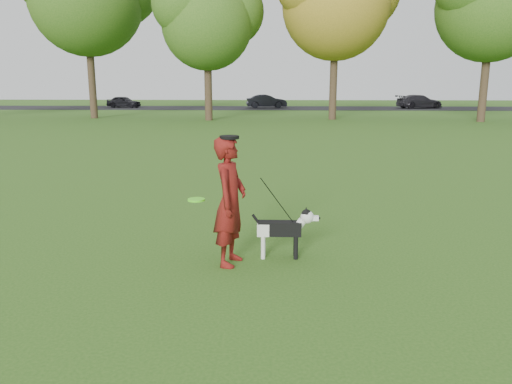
{
  "coord_description": "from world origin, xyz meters",
  "views": [
    {
      "loc": [
        0.27,
        -6.65,
        2.5
      ],
      "look_at": [
        0.01,
        0.25,
        0.95
      ],
      "focal_mm": 35.0,
      "sensor_mm": 36.0,
      "label": 1
    }
  ],
  "objects_px": {
    "man": "(230,202)",
    "car_left": "(124,102)",
    "car_mid": "(267,101)",
    "dog": "(285,227)",
    "car_right": "(419,102)"
  },
  "relations": [
    {
      "from": "car_left",
      "to": "car_right",
      "type": "distance_m",
      "value": 27.26
    },
    {
      "from": "dog",
      "to": "car_left",
      "type": "distance_m",
      "value": 42.3
    },
    {
      "from": "man",
      "to": "car_right",
      "type": "bearing_deg",
      "value": -6.2
    },
    {
      "from": "man",
      "to": "dog",
      "type": "relative_size",
      "value": 1.82
    },
    {
      "from": "car_mid",
      "to": "car_right",
      "type": "height_order",
      "value": "car_mid"
    },
    {
      "from": "car_left",
      "to": "car_mid",
      "type": "distance_m",
      "value": 13.32
    },
    {
      "from": "car_left",
      "to": "man",
      "type": "bearing_deg",
      "value": -148.04
    },
    {
      "from": "man",
      "to": "car_left",
      "type": "height_order",
      "value": "man"
    },
    {
      "from": "dog",
      "to": "man",
      "type": "bearing_deg",
      "value": -160.47
    },
    {
      "from": "man",
      "to": "car_mid",
      "type": "height_order",
      "value": "man"
    },
    {
      "from": "man",
      "to": "dog",
      "type": "height_order",
      "value": "man"
    },
    {
      "from": "dog",
      "to": "car_left",
      "type": "bearing_deg",
      "value": 109.75
    },
    {
      "from": "car_mid",
      "to": "man",
      "type": "bearing_deg",
      "value": 173.28
    },
    {
      "from": "man",
      "to": "car_left",
      "type": "xyz_separation_m",
      "value": [
        -13.54,
        40.08,
        -0.33
      ]
    },
    {
      "from": "man",
      "to": "car_left",
      "type": "relative_size",
      "value": 0.57
    }
  ]
}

